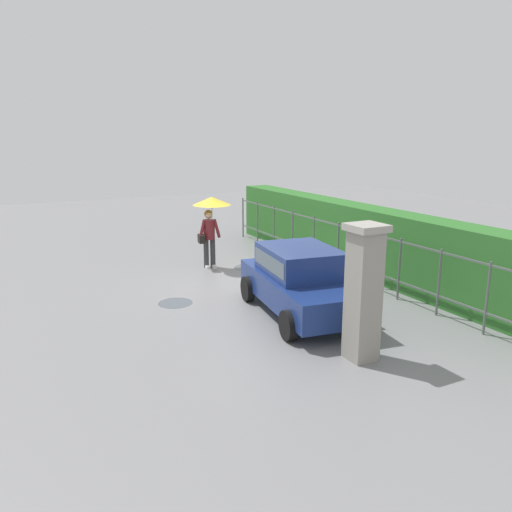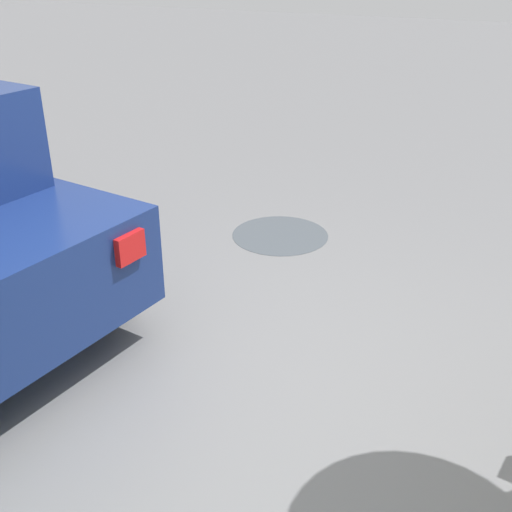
# 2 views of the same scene
# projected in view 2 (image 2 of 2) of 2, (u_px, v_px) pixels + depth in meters

# --- Properties ---
(ground_plane) EXTENTS (40.00, 40.00, 0.00)m
(ground_plane) POSITION_uv_depth(u_px,v_px,m) (238.00, 391.00, 3.45)
(ground_plane) COLOR slate
(puddle_near) EXTENTS (0.81, 0.81, 0.00)m
(puddle_near) POSITION_uv_depth(u_px,v_px,m) (280.00, 235.00, 5.30)
(puddle_near) COLOR #4C545B
(puddle_near) RESTS_ON ground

